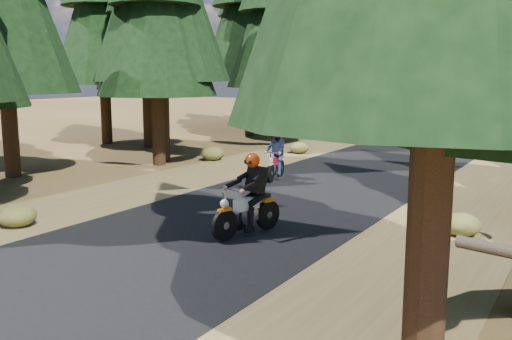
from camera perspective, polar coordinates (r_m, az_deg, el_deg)
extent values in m
plane|color=#423317|center=(13.41, -3.35, -5.56)|extent=(120.00, 120.00, 0.00)
cube|color=black|center=(17.64, 5.92, -1.88)|extent=(6.00, 100.00, 0.01)
cube|color=brown|center=(20.00, -6.07, -0.53)|extent=(3.20, 100.00, 0.01)
cube|color=brown|center=(16.26, 20.74, -3.46)|extent=(3.20, 100.00, 0.01)
cylinder|color=black|center=(7.16, 17.38, 4.52)|extent=(0.53, 0.53, 5.85)
cylinder|color=black|center=(21.07, -23.60, 7.08)|extent=(0.53, 0.53, 5.73)
cylinder|color=black|center=(22.30, -9.83, 7.33)|extent=(0.51, 0.51, 5.34)
cone|color=black|center=(22.43, -10.08, 15.89)|extent=(4.54, 4.54, 6.68)
cylinder|color=black|center=(23.18, -9.41, 8.76)|extent=(0.56, 0.56, 6.43)
cylinder|color=black|center=(27.68, -10.80, 7.94)|extent=(0.52, 0.52, 5.56)
cone|color=black|center=(27.81, -11.03, 15.12)|extent=(4.73, 4.73, 6.95)
cylinder|color=black|center=(28.12, 2.07, 8.29)|extent=(0.53, 0.53, 5.72)
cone|color=black|center=(28.26, 2.12, 15.55)|extent=(4.86, 4.86, 7.15)
cylinder|color=black|center=(32.39, -0.66, 9.04)|extent=(0.55, 0.55, 6.37)
cone|color=black|center=(32.60, -0.68, 16.05)|extent=(5.41, 5.41, 7.96)
cylinder|color=black|center=(34.53, 6.76, 8.41)|extent=(0.53, 0.53, 5.64)
cone|color=black|center=(34.64, 6.87, 14.25)|extent=(4.79, 4.79, 7.05)
cylinder|color=black|center=(38.46, 3.01, 8.43)|extent=(0.52, 0.52, 5.45)
cone|color=black|center=(38.54, 3.05, 13.50)|extent=(4.63, 4.63, 6.81)
cylinder|color=black|center=(41.14, 9.23, 7.68)|extent=(0.48, 0.48, 4.42)
cone|color=black|center=(41.15, 9.33, 11.53)|extent=(3.76, 3.76, 5.52)
cone|color=black|center=(41.27, 9.41, 14.29)|extent=(2.87, 2.87, 3.98)
cylinder|color=black|center=(47.46, 7.54, 8.16)|extent=(0.49, 0.49, 4.75)
cone|color=black|center=(47.48, 7.62, 11.74)|extent=(4.04, 4.04, 5.93)
cone|color=black|center=(47.62, 7.67, 14.31)|extent=(3.09, 3.09, 4.27)
cylinder|color=black|center=(29.71, -14.88, 8.32)|extent=(0.54, 0.54, 6.00)
cone|color=black|center=(29.89, -15.20, 15.52)|extent=(5.10, 5.10, 7.50)
cylinder|color=black|center=(38.48, -0.70, 9.16)|extent=(0.56, 0.56, 6.40)
cone|color=black|center=(38.65, -0.71, 15.10)|extent=(5.44, 5.44, 8.00)
cylinder|color=black|center=(49.76, 14.68, 8.95)|extent=(0.56, 0.56, 6.40)
cone|color=black|center=(49.89, 14.88, 13.55)|extent=(5.44, 5.44, 8.00)
cylinder|color=black|center=(53.53, 12.51, 9.28)|extent=(0.57, 0.57, 6.80)
cone|color=black|center=(53.69, 12.68, 13.81)|extent=(5.78, 5.78, 8.50)
cylinder|color=black|center=(54.83, 19.54, 8.54)|extent=(0.54, 0.54, 6.00)
cone|color=black|center=(54.92, 19.76, 12.45)|extent=(5.10, 5.10, 7.50)
cone|color=black|center=(55.15, 19.92, 15.24)|extent=(3.90, 3.90, 5.40)
cylinder|color=black|center=(57.11, 24.16, 8.68)|extent=(0.57, 0.57, 6.80)
cylinder|color=black|center=(50.90, 7.78, 8.73)|extent=(0.52, 0.52, 5.60)
cone|color=black|center=(50.97, 7.87, 12.67)|extent=(4.76, 4.76, 7.00)
cone|color=black|center=(51.17, 7.93, 15.49)|extent=(3.64, 3.64, 5.04)
ellipsoid|color=#474C1E|center=(13.31, 19.90, -5.15)|extent=(0.82, 0.82, 0.49)
ellipsoid|color=#474C1E|center=(25.40, 4.34, 2.24)|extent=(0.86, 0.86, 0.51)
ellipsoid|color=#474C1E|center=(33.46, 5.26, 4.10)|extent=(1.05, 1.05, 0.63)
ellipsoid|color=#474C1E|center=(23.36, -4.36, 1.65)|extent=(0.94, 0.94, 0.56)
ellipsoid|color=#474C1E|center=(14.35, -22.81, -4.21)|extent=(0.88, 0.88, 0.53)
cube|color=black|center=(12.33, -0.92, -1.07)|extent=(0.45, 0.34, 0.58)
sphere|color=#DA3B08|center=(12.26, -0.93, 0.88)|extent=(0.39, 0.39, 0.32)
cube|color=black|center=(18.97, 2.00, 2.26)|extent=(0.40, 0.29, 0.51)
sphere|color=black|center=(18.93, 2.01, 3.39)|extent=(0.34, 0.34, 0.29)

